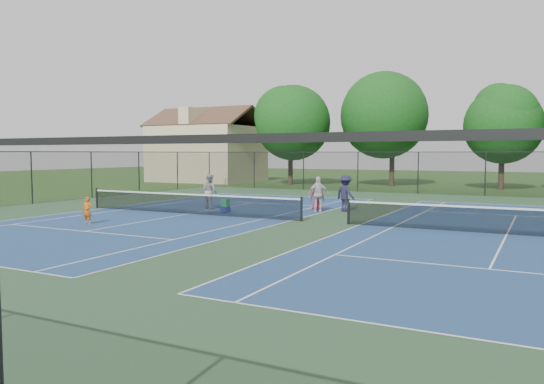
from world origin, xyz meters
The scene contains 16 objects.
ground centered at (0.00, 0.00, 0.00)m, with size 140.00×140.00×0.00m, color #234716.
court_pad centered at (0.00, 0.00, 0.00)m, with size 36.00×36.00×0.01m, color #2B4D2D.
tennis_court_left centered at (-7.00, 0.00, 0.10)m, with size 12.00×23.83×1.07m.
tennis_court_right centered at (7.00, 0.00, 0.10)m, with size 12.00×23.83×1.07m.
perimeter_fence centered at (0.00, 0.00, 1.60)m, with size 36.08×36.08×3.02m.
tree_back_a centered at (-13.00, 24.00, 6.04)m, with size 6.80×6.80×9.15m.
tree_back_b centered at (-4.00, 26.00, 6.60)m, with size 7.60×7.60×10.03m.
tree_back_c centered at (5.00, 25.00, 5.48)m, with size 6.00×6.00×8.40m.
clapboard_house centered at (-23.00, 25.00, 3.09)m, with size 10.80×8.10×7.65m.
child_player centered at (-8.51, -4.84, 0.56)m, with size 0.41×0.27×1.12m, color orange.
instructor centered at (-7.50, 2.58, 0.91)m, with size 0.89×0.69×1.83m, color #9B9A9D.
bystander_a centered at (-1.82, 3.75, 0.88)m, with size 1.03×0.43×1.77m, color silver.
bystander_b centered at (-0.66, 4.45, 0.92)m, with size 1.18×0.68×1.83m, color #1B1938.
bystander_c centered at (-2.02, 4.10, 0.73)m, with size 0.72×0.47×1.47m, color maroon.
ball_crate centered at (-5.75, 1.35, 0.15)m, with size 0.40×0.33×0.31m, color navy.
ball_hopper centered at (-5.75, 1.35, 0.49)m, with size 0.34×0.28×0.37m, color green.
Camera 1 is at (8.20, -20.54, 2.92)m, focal length 35.00 mm.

